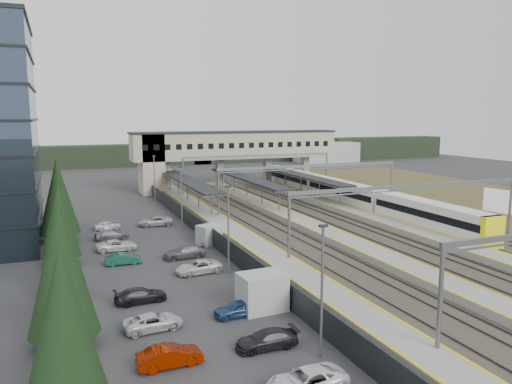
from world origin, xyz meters
name	(u,v)px	position (x,y,z in m)	size (l,w,h in m)	color
ground	(274,244)	(0.00, 0.00, 0.00)	(220.00, 220.00, 0.00)	#2B2B2D
conifer_row	(60,225)	(-22.00, -3.86, 4.84)	(4.42, 49.82, 9.50)	black
car_park	(169,276)	(-13.53, -8.35, 0.59)	(10.39, 44.73, 1.29)	silver
lampposts	(201,209)	(-8.00, 1.25, 4.34)	(0.50, 53.25, 8.07)	slate
fence	(205,231)	(-6.50, 5.00, 1.00)	(0.08, 90.00, 2.00)	#26282B
relay_cabin_near	(262,292)	(-8.42, -16.93, 1.39)	(3.46, 2.63, 2.77)	#9DA0A2
relay_cabin_far	(209,235)	(-6.65, 2.85, 1.08)	(2.89, 2.66, 2.15)	#9DA0A2
rail_corridor	(325,226)	(9.34, 5.00, 0.29)	(34.00, 90.00, 0.92)	#332E27
canopies	(247,178)	(7.00, 27.00, 3.92)	(23.10, 30.00, 3.28)	black
footbridge	(223,148)	(7.70, 42.00, 7.93)	(40.40, 6.40, 11.20)	#AFA38B
gantries	(353,182)	(12.00, 3.00, 6.00)	(28.40, 62.28, 7.17)	slate
train	(346,194)	(20.00, 17.34, 2.00)	(2.79, 58.22, 3.51)	silver
billboard	(505,203)	(29.82, -3.97, 3.33)	(1.31, 5.79, 4.97)	slate
treeline_far	(222,153)	(23.81, 92.28, 2.95)	(170.00, 19.00, 7.00)	black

